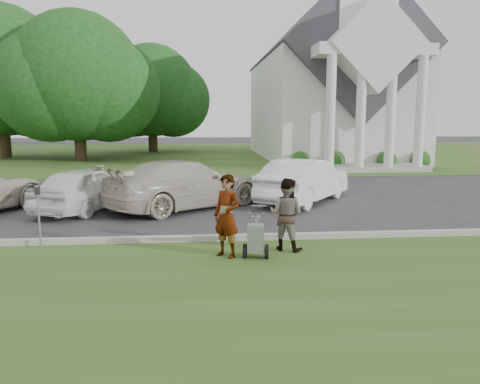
{
  "coord_description": "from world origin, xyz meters",
  "views": [
    {
      "loc": [
        -0.14,
        -10.0,
        2.83
      ],
      "look_at": [
        0.74,
        0.0,
        1.24
      ],
      "focal_mm": 35.0,
      "sensor_mm": 36.0,
      "label": 1
    }
  ],
  "objects": [
    {
      "name": "grass_strip",
      "position": [
        0.0,
        -3.0,
        0.01
      ],
      "size": [
        80.0,
        7.0,
        0.01
      ],
      "primitive_type": "cube",
      "color": "#32531C",
      "rests_on": "ground"
    },
    {
      "name": "person_right",
      "position": [
        1.7,
        -0.32,
        0.78
      ],
      "size": [
        0.95,
        0.89,
        1.56
      ],
      "primitive_type": "imported",
      "rotation": [
        0.0,
        0.0,
        2.61
      ],
      "color": "#999999",
      "rests_on": "ground"
    },
    {
      "name": "church",
      "position": [
        9.0,
        23.11,
        5.94
      ],
      "size": [
        9.19,
        19.0,
        24.1
      ],
      "color": "white",
      "rests_on": "ground"
    },
    {
      "name": "striping_cart",
      "position": [
        0.98,
        -0.85,
        0.41
      ],
      "size": [
        0.61,
        1.08,
        0.95
      ],
      "rotation": [
        0.0,
        0.0,
        -0.19
      ],
      "color": "black",
      "rests_on": "ground"
    },
    {
      "name": "church_lawn",
      "position": [
        0.0,
        27.0,
        0.01
      ],
      "size": [
        80.0,
        30.0,
        0.01
      ],
      "primitive_type": "cube",
      "color": "#32531C",
      "rests_on": "ground"
    },
    {
      "name": "car_c",
      "position": [
        -0.59,
        4.7,
        0.77
      ],
      "size": [
        5.51,
        4.88,
        1.53
      ],
      "primitive_type": "imported",
      "rotation": [
        0.0,
        0.0,
        2.21
      ],
      "color": "beige",
      "rests_on": "ground"
    },
    {
      "name": "tree_back",
      "position": [
        -4.01,
        29.99,
        4.73
      ],
      "size": [
        9.61,
        7.6,
        8.89
      ],
      "color": "#332316",
      "rests_on": "ground"
    },
    {
      "name": "tree_left",
      "position": [
        -8.01,
        21.99,
        5.11
      ],
      "size": [
        10.63,
        8.4,
        9.71
      ],
      "color": "#332316",
      "rests_on": "ground"
    },
    {
      "name": "parking_meter_near",
      "position": [
        -3.63,
        0.27,
        0.88
      ],
      "size": [
        0.1,
        0.09,
        1.4
      ],
      "color": "#97999F",
      "rests_on": "ground"
    },
    {
      "name": "curb",
      "position": [
        0.0,
        0.55,
        0.07
      ],
      "size": [
        80.0,
        0.18,
        0.15
      ],
      "primitive_type": "cube",
      "color": "#9E9E93",
      "rests_on": "ground"
    },
    {
      "name": "car_b",
      "position": [
        -3.62,
        4.58,
        0.69
      ],
      "size": [
        2.94,
        4.35,
        1.38
      ],
      "primitive_type": "imported",
      "rotation": [
        0.0,
        0.0,
        2.78
      ],
      "color": "white",
      "rests_on": "ground"
    },
    {
      "name": "car_d",
      "position": [
        3.4,
        5.46,
        0.74
      ],
      "size": [
        3.93,
        4.54,
        1.48
      ],
      "primitive_type": "imported",
      "rotation": [
        0.0,
        0.0,
        2.5
      ],
      "color": "white",
      "rests_on": "ground"
    },
    {
      "name": "ground",
      "position": [
        0.0,
        0.0,
        0.0
      ],
      "size": [
        120.0,
        120.0,
        0.0
      ],
      "primitive_type": "plane",
      "color": "#333335",
      "rests_on": "ground"
    },
    {
      "name": "person_left",
      "position": [
        0.4,
        -0.72,
        0.85
      ],
      "size": [
        0.73,
        0.72,
        1.7
      ],
      "primitive_type": "imported",
      "rotation": [
        0.0,
        0.0,
        -0.74
      ],
      "color": "#999999",
      "rests_on": "ground"
    },
    {
      "name": "tree_far",
      "position": [
        -14.01,
        24.99,
        5.69
      ],
      "size": [
        11.64,
        9.2,
        10.73
      ],
      "color": "#332316",
      "rests_on": "ground"
    }
  ]
}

